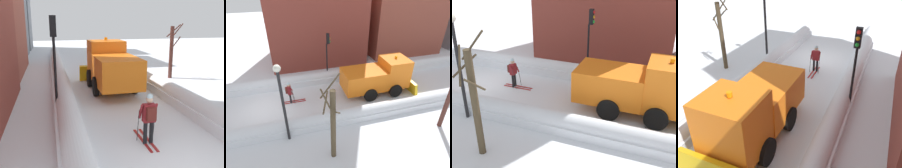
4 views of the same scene
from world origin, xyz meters
The scene contains 8 objects.
ground_plane centered at (0.00, 10.00, 0.00)m, with size 80.00×80.00×0.00m, color white.
snowbank_left centered at (-2.86, 10.00, 0.42)m, with size 1.10×36.00×0.98m.
snowbank_right centered at (2.86, 10.00, 0.36)m, with size 1.10×36.00×0.90m.
plow_truck centered at (0.10, 9.25, 1.48)m, with size 3.20×5.98×3.12m.
skier centered at (-0.31, 2.01, 1.00)m, with size 0.62×1.80×1.81m.
traffic_light_pole centered at (-3.26, 5.79, 3.07)m, with size 0.28×0.42×4.37m.
street_lamp centered at (3.54, 1.63, 3.23)m, with size 0.40×0.40×5.09m.
bare_tree_near centered at (5.51, 3.95, 2.35)m, with size 1.19×1.06×5.04m.
Camera 3 is at (12.79, 10.41, 7.46)m, focal length 44.93 mm.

